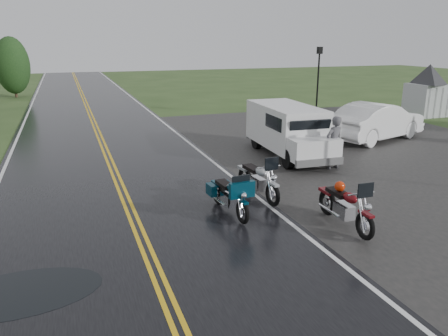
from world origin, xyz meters
The scene contains 12 objects.
ground centered at (0.00, 0.00, 0.00)m, with size 120.00×120.00×0.00m, color #2D471E.
road centered at (0.00, 10.00, 0.02)m, with size 8.00×100.00×0.04m, color black.
parking_pad centered at (11.00, 5.00, 0.01)m, with size 14.00×24.00×0.03m, color black.
visitor_center centered at (20.00, 12.00, 2.40)m, with size 16.00×10.00×4.80m, color #A8AAAD, non-canonical shape.
motorcycle_red centered at (4.96, -1.82, 0.68)m, with size 0.84×2.31×1.36m, color #5B0A0F, non-canonical shape.
motorcycle_teal centered at (2.60, 0.04, 0.64)m, with size 0.79×2.17×1.28m, color #052D3E, non-canonical shape.
motorcycle_silver centered at (3.87, 0.88, 0.70)m, with size 0.86×2.36×1.40m, color #979B9E, non-canonical shape.
van_white centered at (6.15, 4.24, 1.06)m, with size 2.02×5.38×2.11m, color white, non-canonical shape.
person_at_van centered at (7.69, 3.66, 0.98)m, with size 0.72×0.47×1.97m, color #4B4A4F.
sedan_white centered at (12.43, 7.21, 0.89)m, with size 1.87×5.37×1.77m, color white.
lamp_post_far_right centered at (12.98, 13.49, 2.15)m, with size 0.37×0.37×4.30m, color black, non-canonical shape.
tree_left_far centered at (-5.26, 31.00, 2.11)m, with size 2.75×2.75×4.22m, color #1E3D19, non-canonical shape.
Camera 1 is at (-1.41, -9.61, 4.63)m, focal length 35.00 mm.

